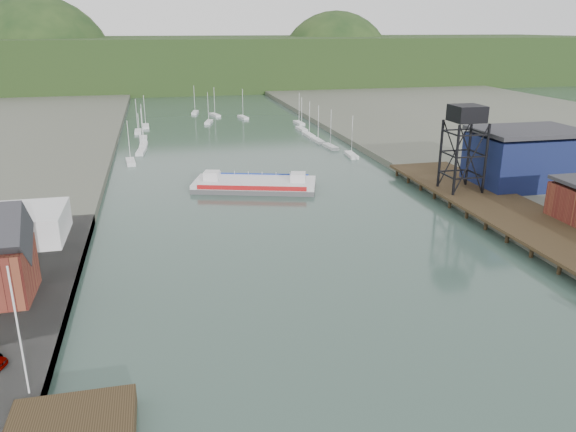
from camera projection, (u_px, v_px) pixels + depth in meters
name	position (u px, v px, depth m)	size (l,w,h in m)	color
ground	(430.00, 426.00, 47.09)	(600.00, 600.00, 0.00)	#29403A
east_pier	(508.00, 211.00, 95.93)	(14.00, 70.00, 2.45)	black
white_shed	(1.00, 226.00, 82.53)	(18.00, 12.00, 4.50)	silver
flagpole	(19.00, 332.00, 46.79)	(0.16, 0.16, 12.00)	silver
lift_tower	(466.00, 119.00, 103.08)	(6.50, 6.50, 16.00)	black
blue_shed	(525.00, 158.00, 110.90)	(20.50, 14.50, 11.30)	#0D113B
marina_sailboats	(226.00, 133.00, 174.72)	(57.71, 92.65, 0.90)	silver
distant_hills	(183.00, 66.00, 320.89)	(500.00, 120.00, 80.00)	black
chain_ferry	(255.00, 184.00, 115.28)	(26.57, 16.75, 3.56)	#4E4E51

